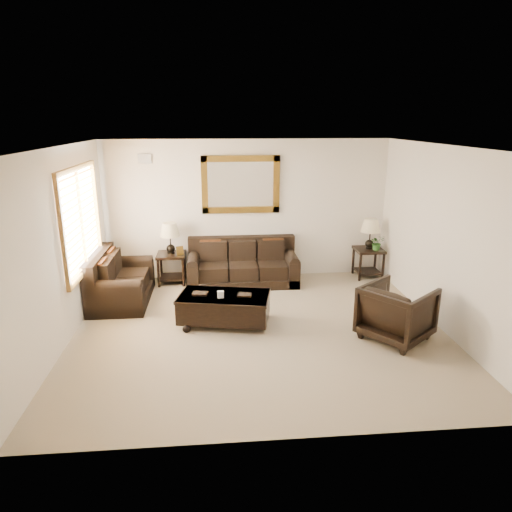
{
  "coord_description": "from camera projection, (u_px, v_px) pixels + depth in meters",
  "views": [
    {
      "loc": [
        -0.61,
        -6.27,
        3.05
      ],
      "look_at": [
        0.0,
        0.6,
        0.98
      ],
      "focal_mm": 32.0,
      "sensor_mm": 36.0,
      "label": 1
    }
  ],
  "objects": [
    {
      "name": "end_table_right",
      "position": [
        370.0,
        239.0,
        8.99
      ],
      "size": [
        0.54,
        0.54,
        1.19
      ],
      "color": "black",
      "rests_on": "room"
    },
    {
      "name": "potted_plant",
      "position": [
        377.0,
        244.0,
        8.92
      ],
      "size": [
        0.31,
        0.34,
        0.23
      ],
      "primitive_type": "imported",
      "rotation": [
        0.0,
        0.0,
        0.18
      ],
      "color": "#2B591E",
      "rests_on": "end_table_right"
    },
    {
      "name": "sofa",
      "position": [
        243.0,
        267.0,
        8.81
      ],
      "size": [
        2.09,
        0.9,
        0.85
      ],
      "color": "black",
      "rests_on": "room"
    },
    {
      "name": "window",
      "position": [
        82.0,
        220.0,
        7.1
      ],
      "size": [
        0.07,
        1.96,
        1.66
      ],
      "color": "white",
      "rests_on": "room"
    },
    {
      "name": "end_table_left",
      "position": [
        171.0,
        244.0,
        8.65
      ],
      "size": [
        0.54,
        0.54,
        1.19
      ],
      "color": "black",
      "rests_on": "room"
    },
    {
      "name": "mirror",
      "position": [
        241.0,
        185.0,
        8.73
      ],
      "size": [
        1.5,
        0.06,
        1.1
      ],
      "color": "#4E320F",
      "rests_on": "room"
    },
    {
      "name": "room",
      "position": [
        259.0,
        243.0,
        6.53
      ],
      "size": [
        5.51,
        5.01,
        2.71
      ],
      "color": "gray",
      "rests_on": "ground"
    },
    {
      "name": "loveseat",
      "position": [
        118.0,
        284.0,
        7.89
      ],
      "size": [
        0.92,
        1.55,
        0.87
      ],
      "rotation": [
        0.0,
        0.0,
        1.57
      ],
      "color": "black",
      "rests_on": "room"
    },
    {
      "name": "coffee_table",
      "position": [
        224.0,
        306.0,
        7.03
      ],
      "size": [
        1.5,
        1.0,
        0.59
      ],
      "rotation": [
        0.0,
        0.0,
        -0.2
      ],
      "color": "black",
      "rests_on": "room"
    },
    {
      "name": "air_vent",
      "position": [
        145.0,
        159.0,
        8.44
      ],
      "size": [
        0.25,
        0.02,
        0.18
      ],
      "primitive_type": "cube",
      "color": "#999999",
      "rests_on": "room"
    },
    {
      "name": "armchair",
      "position": [
        397.0,
        310.0,
        6.5
      ],
      "size": [
        1.17,
        1.18,
        0.89
      ],
      "primitive_type": "imported",
      "rotation": [
        0.0,
        0.0,
        2.24
      ],
      "color": "black",
      "rests_on": "floor"
    }
  ]
}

